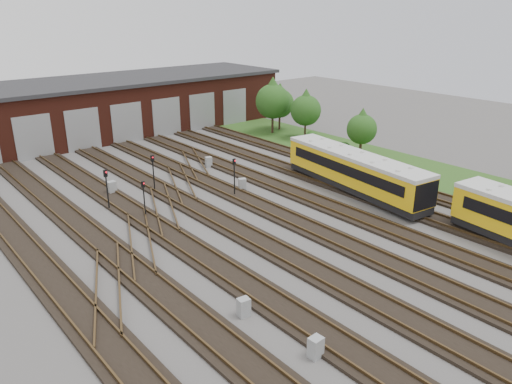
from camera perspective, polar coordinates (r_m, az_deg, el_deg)
ground at (r=30.48m, az=9.71°, el=-8.02°), size 120.00×120.00×0.00m
track_network at (r=30.64m, az=8.68°, el=-7.56°), size 30.40×70.00×0.33m
maintenance_shed at (r=61.70m, az=-19.60°, el=8.88°), size 51.00×12.50×6.35m
grass_verge at (r=50.19m, az=15.42°, el=3.11°), size 8.00×55.00×0.05m
signal_mast_0 at (r=41.19m, az=-11.67°, el=2.60°), size 0.27×0.25×3.18m
signal_mast_1 at (r=38.40m, az=-16.70°, el=0.83°), size 0.30×0.28×3.16m
signal_mast_2 at (r=36.32m, az=-12.70°, el=-0.32°), size 0.26×0.25×2.81m
signal_mast_3 at (r=39.62m, az=-2.50°, el=2.25°), size 0.28×0.27×3.13m
relay_cabinet_0 at (r=22.80m, az=6.83°, el=-17.23°), size 0.63×0.53×1.00m
relay_cabinet_1 at (r=42.16m, az=-16.16°, el=0.47°), size 0.68×0.57×1.08m
relay_cabinet_2 at (r=25.19m, az=-1.42°, el=-13.03°), size 0.64×0.56×0.97m
relay_cabinet_3 at (r=47.66m, az=-5.43°, el=3.44°), size 0.70×0.63×0.98m
relay_cabinet_4 at (r=41.45m, az=-1.58°, el=0.90°), size 0.75×0.70×0.99m
tree_0 at (r=59.70m, az=1.93°, el=10.78°), size 4.06×4.06×6.72m
tree_1 at (r=61.62m, az=2.74°, el=10.47°), size 3.46×3.46×5.74m
tree_2 at (r=57.47m, az=5.72°, el=9.67°), size 3.47×3.47×5.75m
tree_3 at (r=51.23m, az=12.03°, el=7.44°), size 3.01×3.01×4.99m
bush_0 at (r=46.95m, az=15.47°, el=2.79°), size 1.41×1.41×1.41m
bush_1 at (r=51.93m, az=9.97°, el=5.03°), size 1.64×1.64×1.64m
bush_2 at (r=56.64m, az=6.36°, el=6.42°), size 1.47×1.47×1.47m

